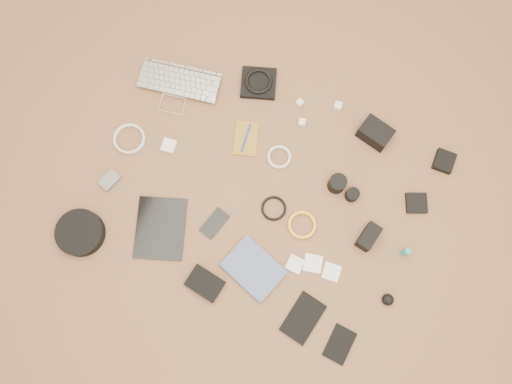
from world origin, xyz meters
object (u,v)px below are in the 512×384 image
at_px(phone, 214,223).
at_px(headphone_case, 80,233).
at_px(laptop, 177,92).
at_px(tablet, 161,228).
at_px(paperback, 239,284).
at_px(dslr_camera, 375,133).

bearing_deg(phone, headphone_case, -137.15).
distance_m(laptop, tablet, 0.63).
bearing_deg(paperback, dslr_camera, -0.00).
height_order(tablet, headphone_case, headphone_case).
distance_m(laptop, phone, 0.63).
bearing_deg(dslr_camera, phone, -113.93).
height_order(laptop, tablet, laptop).
bearing_deg(tablet, laptop, 89.18).
xyz_separation_m(tablet, paperback, (0.40, -0.08, 0.01)).
xyz_separation_m(laptop, paperback, (0.61, -0.68, -0.00)).
xyz_separation_m(laptop, headphone_case, (-0.10, -0.75, 0.01)).
xyz_separation_m(headphone_case, paperback, (0.70, 0.07, -0.02)).
xyz_separation_m(laptop, phone, (0.41, -0.48, -0.01)).
bearing_deg(phone, paperback, -28.85).
distance_m(tablet, phone, 0.23).
bearing_deg(headphone_case, paperback, 5.49).
relative_size(tablet, headphone_case, 1.34).
relative_size(dslr_camera, paperback, 0.59).
relative_size(dslr_camera, tablet, 0.52).
height_order(laptop, headphone_case, headphone_case).
bearing_deg(paperback, phone, 65.05).
height_order(tablet, phone, tablet).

